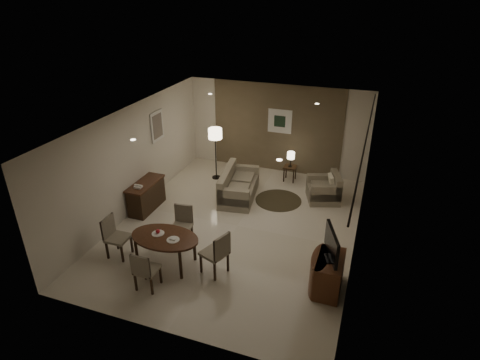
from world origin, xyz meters
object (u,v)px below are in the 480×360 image
at_px(armchair, 324,187).
at_px(chair_left, 118,238).
at_px(tv_cabinet, 329,274).
at_px(chair_right, 214,252).
at_px(chair_near, 147,269).
at_px(chair_far, 181,227).
at_px(sofa, 239,184).
at_px(side_table, 290,173).
at_px(console_desk, 146,196).
at_px(floor_lamp, 216,154).
at_px(dining_table, 166,250).

bearing_deg(armchair, chair_left, -62.28).
relative_size(tv_cabinet, chair_right, 0.94).
bearing_deg(chair_near, chair_far, -89.69).
height_order(chair_right, sofa, chair_right).
bearing_deg(tv_cabinet, side_table, 112.19).
xyz_separation_m(console_desk, chair_left, (0.51, -1.94, 0.08)).
distance_m(chair_far, chair_right, 1.25).
bearing_deg(chair_left, tv_cabinet, -85.36).
height_order(armchair, floor_lamp, floor_lamp).
bearing_deg(sofa, dining_table, 163.81).
distance_m(chair_far, floor_lamp, 3.48).
height_order(console_desk, sofa, sofa).
bearing_deg(console_desk, tv_cabinet, -17.05).
height_order(dining_table, chair_near, chair_near).
bearing_deg(floor_lamp, side_table, 14.87).
distance_m(dining_table, armchair, 4.68).
bearing_deg(sofa, chair_left, 146.79).
height_order(dining_table, sofa, sofa).
height_order(sofa, floor_lamp, floor_lamp).
distance_m(chair_near, side_table, 5.68).
relative_size(tv_cabinet, chair_far, 1.00).
distance_m(dining_table, floor_lamp, 4.23).
bearing_deg(sofa, chair_near, 165.47).
relative_size(chair_far, sofa, 0.53).
height_order(chair_right, floor_lamp, floor_lamp).
height_order(chair_near, side_table, chair_near).
relative_size(tv_cabinet, dining_table, 0.62).
relative_size(dining_table, chair_right, 1.51).
xyz_separation_m(chair_right, sofa, (-0.60, 3.15, -0.08)).
relative_size(tv_cabinet, armchair, 1.05).
bearing_deg(dining_table, floor_lamp, 98.38).
xyz_separation_m(tv_cabinet, side_table, (-1.78, 4.36, -0.12)).
xyz_separation_m(dining_table, side_table, (1.51, 4.72, -0.11)).
distance_m(console_desk, chair_far, 1.93).
distance_m(armchair, floor_lamp, 3.28).
relative_size(chair_right, armchair, 1.12).
relative_size(dining_table, armchair, 1.69).
xyz_separation_m(console_desk, sofa, (2.04, 1.38, 0.02)).
xyz_separation_m(chair_right, side_table, (0.47, 4.63, -0.25)).
bearing_deg(chair_left, sofa, -25.89).
distance_m(console_desk, tv_cabinet, 5.11).
bearing_deg(chair_right, chair_left, -64.05).
height_order(console_desk, armchair, armchair).
xyz_separation_m(tv_cabinet, armchair, (-0.66, 3.51, 0.03)).
distance_m(chair_right, armchair, 4.09).
bearing_deg(dining_table, chair_right, 5.33).
relative_size(side_table, floor_lamp, 0.29).
relative_size(console_desk, chair_near, 1.40).
relative_size(tv_cabinet, chair_near, 1.05).
relative_size(console_desk, tv_cabinet, 1.33).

